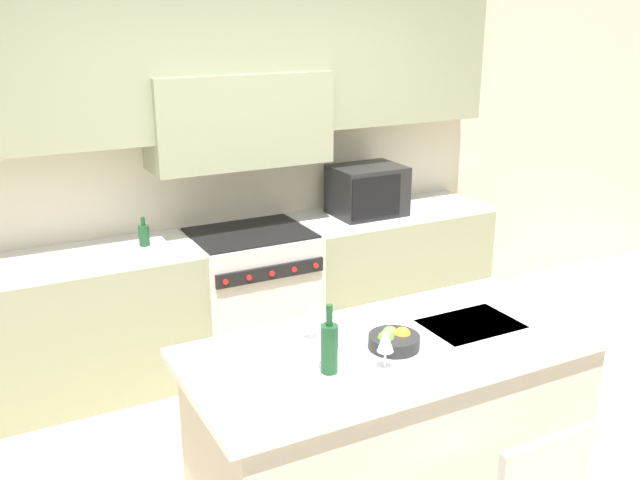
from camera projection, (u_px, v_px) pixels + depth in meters
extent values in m
cube|color=beige|center=(228.00, 158.00, 4.92)|extent=(10.00, 0.06, 2.70)
cube|color=gray|center=(235.00, 68.00, 4.56)|extent=(3.75, 0.34, 0.85)
cube|color=gray|center=(239.00, 119.00, 4.64)|extent=(1.19, 0.40, 0.60)
cube|color=gray|center=(81.00, 329.00, 4.42)|extent=(1.47, 0.62, 0.88)
cube|color=silver|center=(73.00, 260.00, 4.28)|extent=(1.47, 0.62, 0.03)
cube|color=gray|center=(390.00, 270.00, 5.42)|extent=(1.47, 0.62, 0.88)
cube|color=silver|center=(391.00, 212.00, 5.28)|extent=(1.47, 0.62, 0.03)
cube|color=beige|center=(252.00, 296.00, 4.90)|extent=(0.80, 0.66, 0.90)
cube|color=black|center=(250.00, 233.00, 4.76)|extent=(0.77, 0.61, 0.01)
cube|color=black|center=(271.00, 273.00, 4.52)|extent=(0.74, 0.02, 0.09)
cylinder|color=#B21E1E|center=(225.00, 282.00, 4.38)|extent=(0.04, 0.02, 0.04)
cylinder|color=#B21E1E|center=(249.00, 277.00, 4.44)|extent=(0.04, 0.02, 0.04)
cylinder|color=#B21E1E|center=(272.00, 273.00, 4.51)|extent=(0.04, 0.02, 0.04)
cylinder|color=#B21E1E|center=(294.00, 269.00, 4.58)|extent=(0.04, 0.02, 0.04)
cylinder|color=#B21E1E|center=(316.00, 265.00, 4.65)|extent=(0.04, 0.02, 0.04)
cube|color=black|center=(367.00, 190.00, 5.12)|extent=(0.50, 0.39, 0.36)
cube|color=black|center=(376.00, 197.00, 4.94)|extent=(0.39, 0.01, 0.29)
cube|color=beige|center=(392.00, 436.00, 3.32)|extent=(1.78, 0.78, 0.88)
cube|color=white|center=(395.00, 347.00, 3.18)|extent=(1.89, 0.85, 0.04)
cube|color=#2D2D30|center=(471.00, 325.00, 3.36)|extent=(0.44, 0.32, 0.01)
cylinder|color=#B2B2B7|center=(446.00, 310.00, 3.52)|extent=(0.02, 0.02, 0.00)
cylinder|color=#194723|center=(329.00, 349.00, 2.88)|extent=(0.07, 0.07, 0.21)
cylinder|color=#194723|center=(329.00, 315.00, 2.84)|extent=(0.03, 0.03, 0.09)
cylinder|color=white|center=(385.00, 368.00, 2.94)|extent=(0.06, 0.06, 0.01)
cylinder|color=white|center=(385.00, 359.00, 2.93)|extent=(0.01, 0.01, 0.07)
cone|color=white|center=(386.00, 339.00, 2.90)|extent=(0.07, 0.07, 0.10)
cylinder|color=white|center=(312.00, 338.00, 3.20)|extent=(0.06, 0.06, 0.01)
cylinder|color=white|center=(312.00, 330.00, 3.19)|extent=(0.01, 0.01, 0.07)
cone|color=white|center=(312.00, 312.00, 3.16)|extent=(0.07, 0.07, 0.10)
cylinder|color=black|center=(394.00, 342.00, 3.11)|extent=(0.23, 0.23, 0.06)
sphere|color=#66A83D|center=(386.00, 339.00, 3.09)|extent=(0.08, 0.08, 0.08)
sphere|color=gold|center=(402.00, 335.00, 3.12)|extent=(0.08, 0.08, 0.08)
sphere|color=#66A83D|center=(390.00, 334.00, 3.13)|extent=(0.07, 0.07, 0.07)
cylinder|color=#194723|center=(144.00, 236.00, 4.48)|extent=(0.07, 0.07, 0.13)
cylinder|color=#194723|center=(143.00, 221.00, 4.45)|extent=(0.03, 0.03, 0.06)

